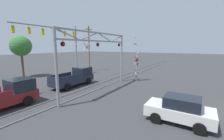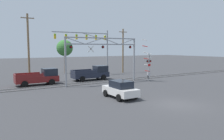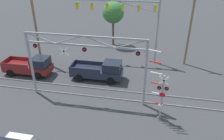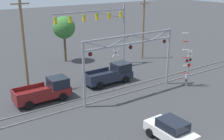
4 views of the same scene
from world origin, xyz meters
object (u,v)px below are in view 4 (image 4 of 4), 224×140
object	(u,v)px
sedan_waiting	(171,130)
background_tree_beyond_span	(64,28)
crossing_gantry	(130,55)
pickup_truck_lead	(111,74)
crossing_signal_mast	(187,68)
traffic_signal_span	(106,24)
pickup_truck_following	(46,91)
utility_pole_right	(143,29)
utility_pole_left	(24,45)

from	to	relation	value
sedan_waiting	background_tree_beyond_span	distance (m)	23.41
crossing_gantry	pickup_truck_lead	xyz separation A→B (m)	(0.35, 3.82, -3.23)
crossing_signal_mast	traffic_signal_span	size ratio (longest dim) A/B	0.59
pickup_truck_lead	pickup_truck_following	xyz separation A→B (m)	(-7.95, -0.43, -0.00)
traffic_signal_span	pickup_truck_lead	size ratio (longest dim) A/B	1.85
crossing_gantry	utility_pole_right	size ratio (longest dim) A/B	1.26
sedan_waiting	background_tree_beyond_span	xyz separation A→B (m)	(2.54, 22.93, 3.95)
sedan_waiting	utility_pole_right	xyz separation A→B (m)	(12.53, 17.92, 3.54)
utility_pole_left	utility_pole_right	size ratio (longest dim) A/B	1.13
background_tree_beyond_span	utility_pole_left	bearing A→B (deg)	-136.34
pickup_truck_following	utility_pole_right	size ratio (longest dim) A/B	0.63
crossing_gantry	traffic_signal_span	size ratio (longest dim) A/B	1.04
utility_pole_left	background_tree_beyond_span	xyz separation A→B (m)	(7.98, 7.62, -0.15)
crossing_signal_mast	utility_pole_right	size ratio (longest dim) A/B	0.71
crossing_gantry	pickup_truck_lead	bearing A→B (deg)	84.71
pickup_truck_lead	background_tree_beyond_span	bearing A→B (deg)	93.20
utility_pole_right	background_tree_beyond_span	size ratio (longest dim) A/B	1.33
pickup_truck_lead	utility_pole_right	distance (m)	11.47
sedan_waiting	background_tree_beyond_span	size ratio (longest dim) A/B	0.62
pickup_truck_lead	pickup_truck_following	size ratio (longest dim) A/B	1.04
crossing_signal_mast	sedan_waiting	xyz separation A→B (m)	(-9.41, -6.81, -1.25)
utility_pole_left	background_tree_beyond_span	distance (m)	11.03
crossing_signal_mast	utility_pole_right	world-z (taller)	utility_pole_right
utility_pole_left	background_tree_beyond_span	size ratio (longest dim) A/B	1.50
traffic_signal_span	crossing_gantry	bearing A→B (deg)	-108.81
pickup_truck_lead	crossing_signal_mast	bearing A→B (deg)	-41.08
traffic_signal_span	utility_pole_right	distance (m)	6.76
crossing_gantry	traffic_signal_span	distance (m)	9.82
crossing_gantry	background_tree_beyond_span	distance (m)	14.48
pickup_truck_lead	utility_pole_left	world-z (taller)	utility_pole_left
pickup_truck_lead	traffic_signal_span	bearing A→B (deg)	62.63
pickup_truck_lead	utility_pole_right	size ratio (longest dim) A/B	0.66
crossing_signal_mast	sedan_waiting	size ratio (longest dim) A/B	1.52
traffic_signal_span	pickup_truck_lead	world-z (taller)	traffic_signal_span
crossing_gantry	utility_pole_right	xyz separation A→B (m)	(9.75, 9.46, 0.18)
crossing_gantry	pickup_truck_following	world-z (taller)	crossing_gantry
traffic_signal_span	utility_pole_right	bearing A→B (deg)	2.41
pickup_truck_following	sedan_waiting	size ratio (longest dim) A/B	1.35
pickup_truck_following	background_tree_beyond_span	distance (m)	13.83
crossing_signal_mast	utility_pole_right	xyz separation A→B (m)	(3.12, 11.11, 2.30)
crossing_signal_mast	pickup_truck_following	xyz separation A→B (m)	(-14.22, 5.04, -1.11)
background_tree_beyond_span	crossing_signal_mast	bearing A→B (deg)	-66.91
crossing_signal_mast	utility_pole_left	distance (m)	17.35
crossing_signal_mast	background_tree_beyond_span	world-z (taller)	background_tree_beyond_span
traffic_signal_span	pickup_truck_lead	bearing A→B (deg)	-117.37
crossing_gantry	pickup_truck_following	xyz separation A→B (m)	(-7.59, 3.39, -3.23)
crossing_gantry	crossing_signal_mast	xyz separation A→B (m)	(6.63, -1.65, -2.12)
utility_pole_left	traffic_signal_span	bearing A→B (deg)	11.58
traffic_signal_span	utility_pole_right	size ratio (longest dim) A/B	1.22
traffic_signal_span	pickup_truck_lead	xyz separation A→B (m)	(-2.77, -5.36, -4.74)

